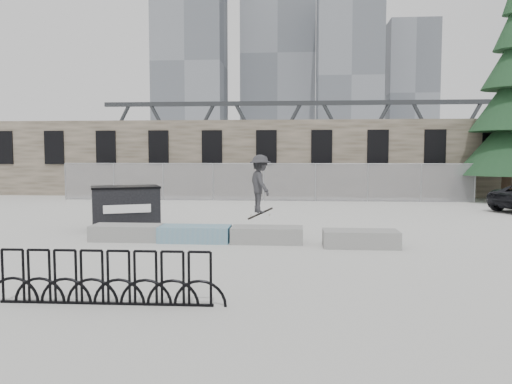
% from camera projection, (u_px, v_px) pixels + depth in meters
% --- Properties ---
extents(ground, '(120.00, 120.00, 0.00)m').
position_uv_depth(ground, '(238.00, 241.00, 14.36)').
color(ground, beige).
rests_on(ground, ground).
extents(stone_wall, '(36.00, 2.58, 4.50)m').
position_uv_depth(stone_wall, '(268.00, 158.00, 30.33)').
color(stone_wall, brown).
rests_on(stone_wall, ground).
extents(chainlink_fence, '(22.06, 0.06, 2.02)m').
position_uv_depth(chainlink_fence, '(264.00, 182.00, 26.71)').
color(chainlink_fence, gray).
rests_on(chainlink_fence, ground).
extents(planter_far_left, '(2.00, 0.90, 0.45)m').
position_uv_depth(planter_far_left, '(127.00, 232.00, 14.42)').
color(planter_far_left, gray).
rests_on(planter_far_left, ground).
extents(planter_center_left, '(2.00, 0.90, 0.45)m').
position_uv_depth(planter_center_left, '(195.00, 233.00, 14.19)').
color(planter_center_left, teal).
rests_on(planter_center_left, ground).
extents(planter_center_right, '(2.00, 0.90, 0.45)m').
position_uv_depth(planter_center_right, '(267.00, 234.00, 14.02)').
color(planter_center_right, gray).
rests_on(planter_center_right, ground).
extents(planter_offset, '(2.00, 0.90, 0.45)m').
position_uv_depth(planter_offset, '(361.00, 238.00, 13.36)').
color(planter_offset, gray).
rests_on(planter_offset, ground).
extents(dumpster, '(2.53, 2.08, 1.43)m').
position_uv_depth(dumpster, '(126.00, 207.00, 16.56)').
color(dumpster, black).
rests_on(dumpster, ground).
extents(bike_rack, '(4.04, 0.10, 0.90)m').
position_uv_depth(bike_rack, '(105.00, 278.00, 8.22)').
color(bike_rack, black).
rests_on(bike_rack, ground).
extents(spruce_tree, '(5.31, 5.31, 11.50)m').
position_uv_depth(spruce_tree, '(509.00, 116.00, 26.21)').
color(spruce_tree, '#38281E').
rests_on(spruce_tree, ground).
extents(skyline_towers, '(58.00, 28.00, 48.00)m').
position_uv_depth(skyline_towers, '(282.00, 68.00, 106.15)').
color(skyline_towers, slate).
rests_on(skyline_towers, ground).
extents(truss_bridge, '(70.00, 3.00, 9.80)m').
position_uv_depth(truss_bridge, '(356.00, 142.00, 67.97)').
color(truss_bridge, '#2D3033').
rests_on(truss_bridge, ground).
extents(skateboarder, '(1.01, 1.26, 1.92)m').
position_uv_depth(skateboarder, '(260.00, 184.00, 14.67)').
color(skateboarder, '#2E2E31').
rests_on(skateboarder, ground).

